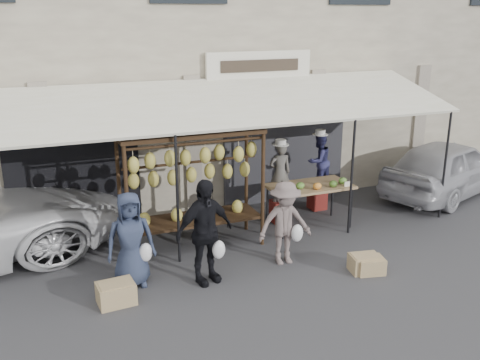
% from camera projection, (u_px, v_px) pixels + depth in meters
% --- Properties ---
extents(ground_plane, '(90.00, 90.00, 0.00)m').
position_uv_depth(ground_plane, '(257.00, 280.00, 8.85)').
color(ground_plane, '#2D2D30').
extents(shophouse, '(24.00, 6.15, 7.30)m').
position_uv_depth(shophouse, '(156.00, 37.00, 13.51)').
color(shophouse, beige).
rests_on(shophouse, ground_plane).
extents(awning, '(10.00, 2.35, 2.92)m').
position_uv_depth(awning, '(211.00, 104.00, 10.10)').
color(awning, silver).
rests_on(awning, ground_plane).
extents(banana_rack, '(2.60, 0.90, 2.24)m').
position_uv_depth(banana_rack, '(192.00, 167.00, 9.62)').
color(banana_rack, black).
rests_on(banana_rack, ground_plane).
extents(produce_table, '(1.70, 0.90, 1.04)m').
position_uv_depth(produce_table, '(311.00, 187.00, 10.77)').
color(produce_table, '#9D7B58').
rests_on(produce_table, ground_plane).
extents(vendor_left, '(0.49, 0.35, 1.24)m').
position_uv_depth(vendor_left, '(280.00, 172.00, 11.00)').
color(vendor_left, '#585651').
rests_on(vendor_left, stool_left).
extents(vendor_right, '(0.73, 0.64, 1.25)m').
position_uv_depth(vendor_right, '(319.00, 161.00, 11.75)').
color(vendor_right, navy).
rests_on(vendor_right, stool_right).
extents(customer_left, '(0.78, 0.52, 1.57)m').
position_uv_depth(customer_left, '(130.00, 240.00, 8.48)').
color(customer_left, '#283149').
rests_on(customer_left, ground_plane).
extents(customer_mid, '(1.10, 0.67, 1.76)m').
position_uv_depth(customer_mid, '(204.00, 232.00, 8.55)').
color(customer_mid, black).
rests_on(customer_mid, ground_plane).
extents(customer_right, '(1.00, 0.62, 1.50)m').
position_uv_depth(customer_right, '(285.00, 223.00, 9.24)').
color(customer_right, '#6C5D5A').
rests_on(customer_right, ground_plane).
extents(stool_left, '(0.36, 0.36, 0.46)m').
position_uv_depth(stool_left, '(279.00, 211.00, 11.25)').
color(stool_left, maroon).
rests_on(stool_left, ground_plane).
extents(stool_right, '(0.39, 0.39, 0.49)m').
position_uv_depth(stool_right, '(317.00, 198.00, 12.01)').
color(stool_right, maroon).
rests_on(stool_right, ground_plane).
extents(crate_near_a, '(0.55, 0.46, 0.30)m').
position_uv_depth(crate_near_a, '(365.00, 263.00, 9.10)').
color(crate_near_a, tan).
rests_on(crate_near_a, ground_plane).
extents(crate_near_b, '(0.53, 0.44, 0.28)m').
position_uv_depth(crate_near_b, '(370.00, 265.00, 9.06)').
color(crate_near_b, tan).
rests_on(crate_near_b, ground_plane).
extents(crate_far, '(0.58, 0.46, 0.33)m').
position_uv_depth(crate_far, '(116.00, 293.00, 8.09)').
color(crate_far, tan).
rests_on(crate_far, ground_plane).
extents(sedan, '(4.32, 2.88, 1.36)m').
position_uv_depth(sedan, '(448.00, 167.00, 12.82)').
color(sedan, '#AFAFB5').
rests_on(sedan, ground_plane).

